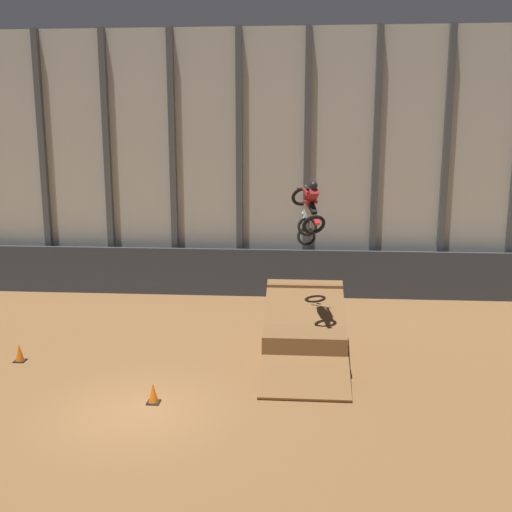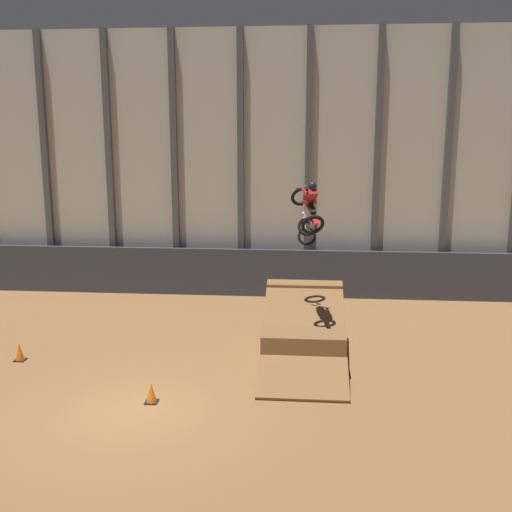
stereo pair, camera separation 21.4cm
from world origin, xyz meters
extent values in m
plane|color=olive|center=(0.00, 0.00, 0.00)|extent=(60.00, 60.00, 0.00)
cube|color=beige|center=(0.00, 12.75, 5.94)|extent=(32.00, 0.12, 11.89)
cube|color=#4C5156|center=(-7.60, 12.55, 5.94)|extent=(0.28, 0.28, 11.89)
cube|color=#4C5156|center=(-4.56, 12.55, 5.94)|extent=(0.28, 0.28, 11.89)
cube|color=#4C5156|center=(-1.52, 12.55, 5.94)|extent=(0.28, 0.28, 11.89)
cube|color=#4C5156|center=(1.52, 12.55, 5.94)|extent=(0.28, 0.28, 11.89)
cube|color=#4C5156|center=(4.56, 12.55, 5.94)|extent=(0.28, 0.28, 11.89)
cube|color=#4C5156|center=(7.60, 12.55, 5.94)|extent=(0.28, 0.28, 11.89)
cube|color=#4C5156|center=(10.64, 12.55, 5.94)|extent=(0.28, 0.28, 11.89)
cube|color=#383D47|center=(0.00, 11.91, 1.09)|extent=(31.36, 0.20, 2.18)
cube|color=brown|center=(4.51, 4.34, 0.64)|extent=(2.60, 3.60, 1.29)
cube|color=brown|center=(4.51, 5.89, 1.07)|extent=(2.65, 0.50, 2.14)
cube|color=olive|center=(4.51, 3.57, 1.07)|extent=(2.65, 5.23, 2.33)
torus|color=black|center=(4.38, 4.65, 5.35)|extent=(0.84, 0.67, 0.68)
torus|color=black|center=(4.73, 3.51, 4.61)|extent=(0.84, 0.67, 0.68)
cube|color=#B7B7BC|center=(4.59, 3.98, 5.05)|extent=(0.35, 0.62, 0.51)
cube|color=red|center=(4.58, 4.01, 5.31)|extent=(0.34, 0.54, 0.44)
cube|color=black|center=(4.68, 3.68, 5.12)|extent=(0.31, 0.56, 0.40)
cube|color=red|center=(4.80, 3.30, 4.78)|extent=(0.23, 0.36, 0.24)
cylinder|color=#B7B7BC|center=(4.46, 4.38, 5.46)|extent=(0.10, 0.16, 0.55)
cylinder|color=black|center=(4.51, 4.22, 5.64)|extent=(0.65, 0.20, 0.04)
cube|color=maroon|center=(4.67, 3.70, 5.46)|extent=(0.42, 0.56, 0.46)
sphere|color=black|center=(4.70, 3.62, 5.79)|extent=(0.35, 0.42, 0.36)
cylinder|color=maroon|center=(4.50, 3.84, 5.27)|extent=(0.23, 0.44, 0.13)
cylinder|color=maroon|center=(4.73, 3.92, 5.27)|extent=(0.23, 0.44, 0.13)
cylinder|color=maroon|center=(4.46, 3.84, 5.61)|extent=(0.23, 0.53, 0.19)
cylinder|color=maroon|center=(4.77, 3.93, 5.61)|extent=(0.23, 0.53, 0.19)
torus|color=black|center=(4.56, 8.42, 3.40)|extent=(0.74, 0.42, 0.71)
torus|color=black|center=(4.58, 7.15, 3.99)|extent=(0.74, 0.42, 0.71)
cube|color=#B7B7BC|center=(4.57, 7.79, 3.82)|extent=(0.19, 0.59, 0.47)
cube|color=blue|center=(4.56, 8.03, 3.93)|extent=(0.21, 0.50, 0.40)
cube|color=black|center=(4.57, 7.68, 4.12)|extent=(0.17, 0.56, 0.34)
cube|color=blue|center=(4.57, 7.17, 4.26)|extent=(0.15, 0.35, 0.20)
cylinder|color=#B7B7BC|center=(4.56, 8.36, 3.69)|extent=(0.06, 0.44, 0.42)
cylinder|color=black|center=(4.56, 8.42, 3.93)|extent=(0.61, 0.32, 0.04)
cube|color=silver|center=(4.56, 7.97, 4.29)|extent=(0.28, 0.24, 0.52)
sphere|color=red|center=(4.56, 8.20, 4.54)|extent=(0.26, 0.35, 0.34)
cylinder|color=silver|center=(4.44, 7.92, 4.03)|extent=(0.11, 0.31, 0.42)
cylinder|color=silver|center=(4.68, 7.92, 4.03)|extent=(0.11, 0.31, 0.42)
cylinder|color=silver|center=(4.40, 8.20, 4.21)|extent=(0.09, 0.43, 0.42)
cylinder|color=silver|center=(4.72, 8.20, 4.21)|extent=(0.09, 0.43, 0.42)
cube|color=black|center=(-4.79, 3.29, 0.01)|extent=(0.36, 0.36, 0.03)
cone|color=orange|center=(-4.79, 3.29, 0.31)|extent=(0.28, 0.28, 0.55)
cube|color=black|center=(0.33, 0.58, 0.01)|extent=(0.36, 0.36, 0.03)
cone|color=orange|center=(0.33, 0.58, 0.31)|extent=(0.28, 0.28, 0.55)
camera|label=1|loc=(4.35, -14.60, 7.35)|focal=42.00mm
camera|label=2|loc=(4.56, -14.58, 7.35)|focal=42.00mm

